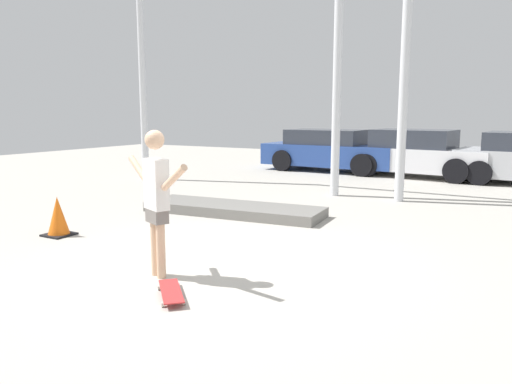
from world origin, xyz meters
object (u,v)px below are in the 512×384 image
at_px(parked_car_blue, 330,151).
at_px(parked_car_white, 417,154).
at_px(skateboard, 171,291).
at_px(skateboarder, 156,194).
at_px(traffic_cone, 58,217).
at_px(manual_pad, 233,209).

distance_m(parked_car_blue, parked_car_white, 2.88).
bearing_deg(parked_car_white, skateboard, -84.81).
xyz_separation_m(parked_car_blue, parked_car_white, (2.88, -0.12, 0.02)).
xyz_separation_m(skateboarder, parked_car_blue, (-2.25, 11.27, -0.33)).
height_order(skateboard, traffic_cone, traffic_cone).
distance_m(skateboarder, skateboard, 1.21).
bearing_deg(parked_car_blue, manual_pad, -80.16).
bearing_deg(parked_car_blue, parked_car_white, -0.24).
xyz_separation_m(skateboard, parked_car_white, (0.06, 11.62, 0.63)).
bearing_deg(skateboard, parked_car_blue, 148.73).
xyz_separation_m(skateboard, parked_car_blue, (-2.82, 11.74, 0.62)).
relative_size(skateboarder, traffic_cone, 2.78).
bearing_deg(parked_car_white, skateboarder, -87.77).
distance_m(skateboard, parked_car_blue, 12.09).
bearing_deg(parked_car_blue, skateboarder, -76.59).
height_order(parked_car_white, traffic_cone, parked_car_white).
relative_size(manual_pad, parked_car_white, 0.81).
height_order(skateboard, parked_car_white, parked_car_white).
height_order(parked_car_blue, parked_car_white, parked_car_white).
distance_m(skateboarder, parked_car_blue, 11.50).
bearing_deg(skateboarder, skateboard, -16.05).
distance_m(parked_car_blue, traffic_cone, 10.53).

